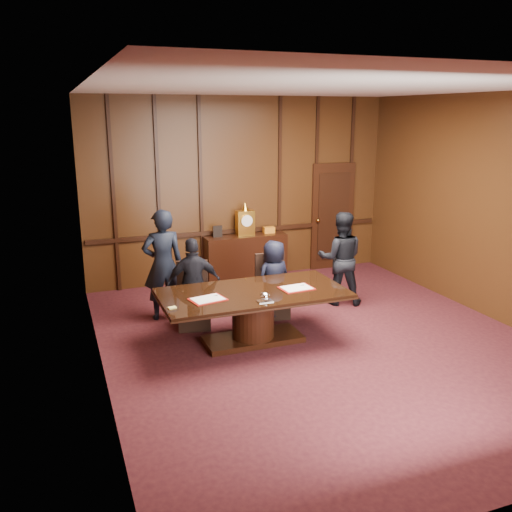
{
  "coord_description": "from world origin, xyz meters",
  "views": [
    {
      "loc": [
        -3.41,
        -6.35,
        3.18
      ],
      "look_at": [
        -0.56,
        1.18,
        1.05
      ],
      "focal_mm": 38.0,
      "sensor_mm": 36.0,
      "label": 1
    }
  ],
  "objects": [
    {
      "name": "witness_left",
      "position": [
        -1.89,
        1.79,
        0.88
      ],
      "size": [
        0.65,
        0.43,
        1.76
      ],
      "primitive_type": "imported",
      "rotation": [
        0.0,
        0.0,
        3.13
      ],
      "color": "black",
      "rests_on": "ground"
    },
    {
      "name": "room",
      "position": [
        0.07,
        0.14,
        1.72
      ],
      "size": [
        7.0,
        7.04,
        3.5
      ],
      "color": "black",
      "rests_on": "ground"
    },
    {
      "name": "witness_right",
      "position": [
        1.06,
        1.42,
        0.8
      ],
      "size": [
        0.95,
        0.86,
        1.59
      ],
      "primitive_type": "imported",
      "rotation": [
        0.0,
        0.0,
        2.73
      ],
      "color": "black",
      "rests_on": "ground"
    },
    {
      "name": "chair_left",
      "position": [
        -1.54,
        1.28,
        0.29
      ],
      "size": [
        0.57,
        0.57,
        0.99
      ],
      "rotation": [
        0.0,
        0.0,
        -0.21
      ],
      "color": "black",
      "rests_on": "ground"
    },
    {
      "name": "folder_left",
      "position": [
        -1.59,
        0.28,
        0.77
      ],
      "size": [
        0.52,
        0.42,
        0.02
      ],
      "rotation": [
        0.0,
        0.0,
        0.2
      ],
      "color": "maroon",
      "rests_on": "conference_table"
    },
    {
      "name": "sideboard",
      "position": [
        0.0,
        3.26,
        0.49
      ],
      "size": [
        1.6,
        0.45,
        1.54
      ],
      "color": "black",
      "rests_on": "ground"
    },
    {
      "name": "signatory_left",
      "position": [
        -1.55,
        1.21,
        0.7
      ],
      "size": [
        0.85,
        0.42,
        1.4
      ],
      "primitive_type": "imported",
      "rotation": [
        0.0,
        0.0,
        3.04
      ],
      "color": "black",
      "rests_on": "ground"
    },
    {
      "name": "inkstand",
      "position": [
        -0.9,
        -0.04,
        0.81
      ],
      "size": [
        0.2,
        0.14,
        0.12
      ],
      "color": "white",
      "rests_on": "conference_table"
    },
    {
      "name": "conference_table",
      "position": [
        -0.9,
        0.41,
        0.51
      ],
      "size": [
        2.62,
        1.32,
        0.76
      ],
      "color": "black",
      "rests_on": "ground"
    },
    {
      "name": "notepad",
      "position": [
        -2.11,
        0.13,
        0.77
      ],
      "size": [
        0.11,
        0.09,
        0.01
      ],
      "primitive_type": "cube",
      "rotation": [
        0.0,
        0.0,
        0.17
      ],
      "color": "#E8D771",
      "rests_on": "conference_table"
    },
    {
      "name": "signatory_right",
      "position": [
        -0.25,
        1.21,
        0.63
      ],
      "size": [
        0.69,
        0.54,
        1.26
      ],
      "primitive_type": "imported",
      "rotation": [
        0.0,
        0.0,
        3.39
      ],
      "color": "black",
      "rests_on": "ground"
    },
    {
      "name": "folder_right",
      "position": [
        -0.28,
        0.3,
        0.77
      ],
      "size": [
        0.48,
        0.36,
        0.02
      ],
      "rotation": [
        0.0,
        0.0,
        0.08
      ],
      "color": "maroon",
      "rests_on": "conference_table"
    },
    {
      "name": "chair_right",
      "position": [
        -0.25,
        1.28,
        0.29
      ],
      "size": [
        0.54,
        0.54,
        0.99
      ],
      "rotation": [
        0.0,
        0.0,
        -0.15
      ],
      "color": "black",
      "rests_on": "ground"
    }
  ]
}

